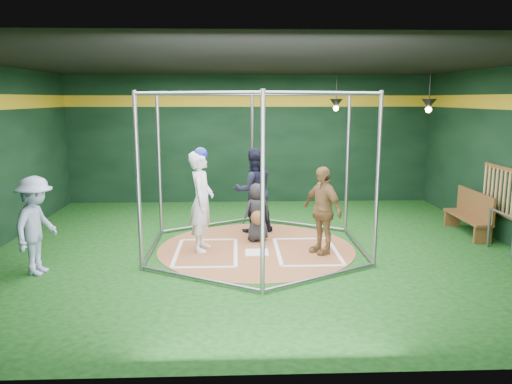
{
  "coord_description": "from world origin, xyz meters",
  "views": [
    {
      "loc": [
        -0.38,
        -9.3,
        2.87
      ],
      "look_at": [
        0.0,
        0.1,
        1.1
      ],
      "focal_mm": 35.0,
      "sensor_mm": 36.0,
      "label": 1
    }
  ],
  "objects_px": {
    "visitor_leopard": "(322,210)",
    "umpire": "(253,190)",
    "dugout_bench": "(471,212)",
    "batter_figure": "(201,200)"
  },
  "relations": [
    {
      "from": "batter_figure",
      "to": "umpire",
      "type": "height_order",
      "value": "batter_figure"
    },
    {
      "from": "visitor_leopard",
      "to": "dugout_bench",
      "type": "distance_m",
      "value": 3.63
    },
    {
      "from": "batter_figure",
      "to": "umpire",
      "type": "bearing_deg",
      "value": 52.21
    },
    {
      "from": "umpire",
      "to": "dugout_bench",
      "type": "relative_size",
      "value": 1.14
    },
    {
      "from": "umpire",
      "to": "dugout_bench",
      "type": "distance_m",
      "value": 4.67
    },
    {
      "from": "dugout_bench",
      "to": "visitor_leopard",
      "type": "bearing_deg",
      "value": -160.67
    },
    {
      "from": "batter_figure",
      "to": "umpire",
      "type": "relative_size",
      "value": 1.08
    },
    {
      "from": "visitor_leopard",
      "to": "dugout_bench",
      "type": "relative_size",
      "value": 1.02
    },
    {
      "from": "batter_figure",
      "to": "visitor_leopard",
      "type": "xyz_separation_m",
      "value": [
        2.25,
        -0.25,
        -0.16
      ]
    },
    {
      "from": "visitor_leopard",
      "to": "umpire",
      "type": "distance_m",
      "value": 1.99
    }
  ]
}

